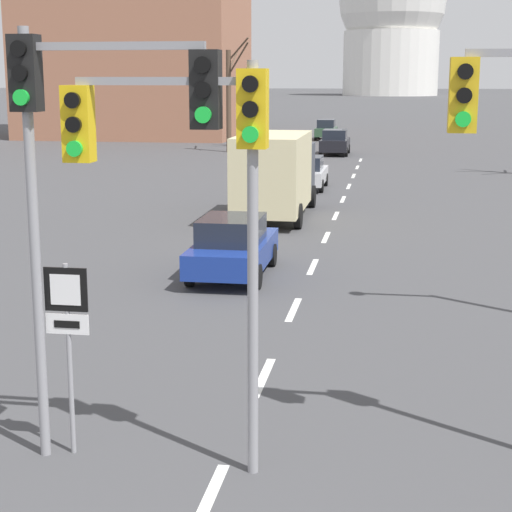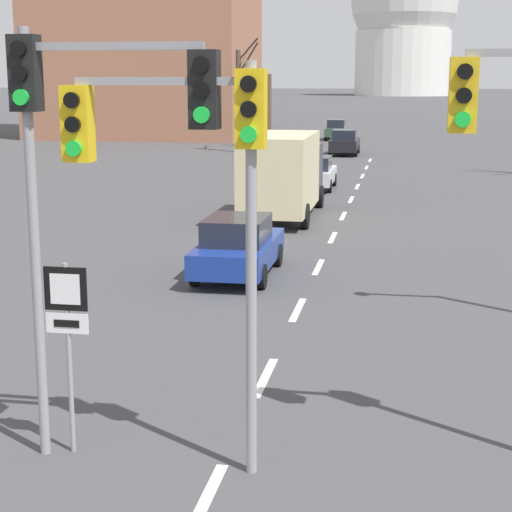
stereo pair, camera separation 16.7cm
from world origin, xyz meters
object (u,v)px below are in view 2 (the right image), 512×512
object	(u,v)px
sedan_mid_centre	(345,142)
sedan_far_left	(314,173)
delivery_truck	(283,172)
traffic_signal_near_left	(86,137)
sedan_near_right	(336,130)
sedan_near_left	(238,246)
route_sign_post	(67,325)
traffic_signal_centre_tall	(191,165)

from	to	relation	value
sedan_mid_centre	sedan_far_left	xyz separation A→B (m)	(-0.07, -18.26, -0.07)
sedan_far_left	delivery_truck	xyz separation A→B (m)	(-0.23, -8.51, 0.93)
traffic_signal_near_left	sedan_near_right	bearing A→B (deg)	91.75
sedan_far_left	delivery_truck	world-z (taller)	delivery_truck
sedan_near_left	sedan_near_right	world-z (taller)	sedan_near_right
route_sign_post	sedan_near_left	world-z (taller)	route_sign_post
sedan_near_left	sedan_near_right	size ratio (longest dim) A/B	1.06
route_sign_post	delivery_truck	world-z (taller)	delivery_truck
sedan_mid_centre	sedan_far_left	size ratio (longest dim) A/B	1.05
traffic_signal_centre_tall	route_sign_post	bearing A→B (deg)	174.34
delivery_truck	route_sign_post	bearing A→B (deg)	-89.89
delivery_truck	sedan_near_right	bearing A→B (deg)	92.00
sedan_near_left	sedan_mid_centre	world-z (taller)	sedan_mid_centre
traffic_signal_centre_tall	sedan_near_right	bearing A→B (deg)	93.03
sedan_near_right	delivery_truck	xyz separation A→B (m)	(1.43, -40.93, 0.86)
sedan_near_right	sedan_far_left	size ratio (longest dim) A/B	1.01
route_sign_post	sedan_mid_centre	xyz separation A→B (m)	(0.26, 47.45, -1.00)
sedan_near_left	delivery_truck	distance (m)	9.73
traffic_signal_near_left	sedan_far_left	xyz separation A→B (m)	(-0.23, 29.30, -3.62)
sedan_near_left	delivery_truck	size ratio (longest dim) A/B	0.60
traffic_signal_near_left	route_sign_post	world-z (taller)	traffic_signal_near_left
traffic_signal_near_left	sedan_near_right	size ratio (longest dim) A/B	1.43
sedan_near_right	sedan_far_left	bearing A→B (deg)	-87.07
traffic_signal_near_left	sedan_near_left	size ratio (longest dim) A/B	1.35
traffic_signal_near_left	route_sign_post	size ratio (longest dim) A/B	2.13
traffic_signal_centre_tall	sedan_far_left	size ratio (longest dim) A/B	1.33
sedan_near_left	sedan_far_left	size ratio (longest dim) A/B	1.07
route_sign_post	sedan_far_left	bearing A→B (deg)	89.62
traffic_signal_near_left	traffic_signal_centre_tall	distance (m)	1.42
traffic_signal_near_left	delivery_truck	size ratio (longest dim) A/B	0.80
sedan_near_left	traffic_signal_centre_tall	bearing A→B (deg)	-81.72
route_sign_post	sedan_near_left	xyz separation A→B (m)	(0.18, 10.99, -1.05)
traffic_signal_near_left	sedan_near_left	world-z (taller)	traffic_signal_near_left
traffic_signal_centre_tall	sedan_near_right	size ratio (longest dim) A/B	1.32
sedan_near_left	sedan_near_right	xyz separation A→B (m)	(-1.64, 50.61, 0.05)
sedan_near_left	sedan_far_left	world-z (taller)	sedan_near_left
sedan_near_right	sedan_mid_centre	world-z (taller)	sedan_mid_centre
traffic_signal_centre_tall	route_sign_post	size ratio (longest dim) A/B	1.98
traffic_signal_near_left	sedan_mid_centre	size ratio (longest dim) A/B	1.37
route_sign_post	sedan_far_left	world-z (taller)	route_sign_post
traffic_signal_centre_tall	sedan_near_left	xyz separation A→B (m)	(-1.63, 11.17, -3.27)
delivery_truck	traffic_signal_centre_tall	bearing A→B (deg)	-84.96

